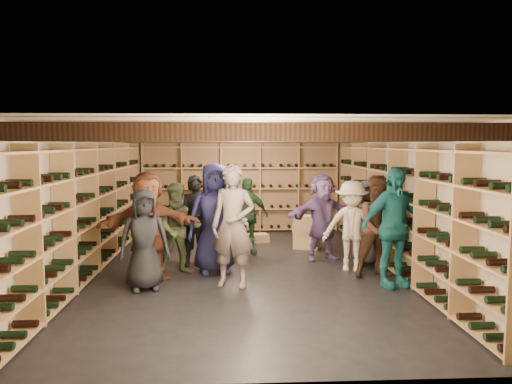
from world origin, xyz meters
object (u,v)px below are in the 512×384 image
object	(u,v)px
crate_stack_left	(230,240)
person_4	(393,227)
person_5	(148,226)
person_7	(233,226)
person_3	(352,226)
person_11	(323,217)
person_8	(380,227)
person_2	(179,229)
person_0	(144,240)
person_12	(368,222)
person_10	(246,216)
person_6	(214,218)
person_1	(196,221)
crate_stack_right	(307,232)
crate_loose	(257,238)
person_9	(220,212)

from	to	relation	value
crate_stack_left	person_4	world-z (taller)	person_4
person_4	person_5	xyz separation A→B (m)	(-3.72, 0.58, -0.04)
crate_stack_left	person_7	size ratio (longest dim) A/B	0.31
person_3	person_11	size ratio (longest dim) A/B	0.95
person_8	person_2	bearing A→B (deg)	168.46
person_2	person_7	distance (m)	1.17
person_0	person_12	distance (m)	3.92
person_3	person_7	size ratio (longest dim) A/B	0.83
person_0	person_10	bearing A→B (deg)	40.67
person_5	person_12	xyz separation A→B (m)	(3.72, 0.80, -0.10)
person_7	person_2	bearing A→B (deg)	155.15
person_6	person_5	bearing A→B (deg)	-169.05
person_0	person_2	size ratio (longest dim) A/B	0.99
person_1	person_4	xyz separation A→B (m)	(3.03, -1.39, 0.10)
crate_stack_right	person_8	distance (m)	2.41
crate_loose	crate_stack_left	bearing A→B (deg)	-119.28
crate_stack_right	person_6	size ratio (longest dim) A/B	0.37
person_0	crate_loose	bearing A→B (deg)	46.86
person_8	person_9	size ratio (longest dim) A/B	0.96
person_11	person_12	bearing A→B (deg)	-44.71
person_0	person_10	xyz separation A→B (m)	(1.57, 2.34, -0.00)
crate_stack_left	person_10	world-z (taller)	person_10
person_12	person_4	bearing A→B (deg)	-89.76
person_12	person_10	bearing A→B (deg)	155.21
crate_stack_left	person_7	xyz separation A→B (m)	(0.06, -2.31, 0.66)
crate_loose	person_5	size ratio (longest dim) A/B	0.29
crate_loose	person_9	xyz separation A→B (m)	(-0.77, -1.33, 0.77)
crate_stack_right	person_2	world-z (taller)	person_2
crate_stack_left	person_4	xyz separation A→B (m)	(2.44, -2.46, 0.65)
person_2	person_3	world-z (taller)	person_3
person_7	person_11	xyz separation A→B (m)	(1.66, 1.65, -0.12)
person_2	person_12	size ratio (longest dim) A/B	0.99
crate_loose	person_3	size ratio (longest dim) A/B	0.33
crate_loose	person_7	size ratio (longest dim) A/B	0.27
crate_loose	person_10	distance (m)	1.34
person_0	person_7	distance (m)	1.31
person_2	person_4	world-z (taller)	person_4
person_5	person_7	bearing A→B (deg)	-36.54
crate_stack_left	person_6	distance (m)	1.66
crate_stack_left	person_3	distance (m)	2.59
person_11	person_0	bearing A→B (deg)	-163.45
person_4	person_9	bearing A→B (deg)	125.14
person_0	person_11	bearing A→B (deg)	15.53
person_7	person_12	world-z (taller)	person_7
person_1	person_5	bearing A→B (deg)	-127.87
person_5	person_10	size ratio (longest dim) A/B	1.15
person_11	person_2	bearing A→B (deg)	-174.90
person_0	person_3	size ratio (longest dim) A/B	0.98
person_3	person_8	world-z (taller)	person_8
person_6	person_8	distance (m)	2.68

